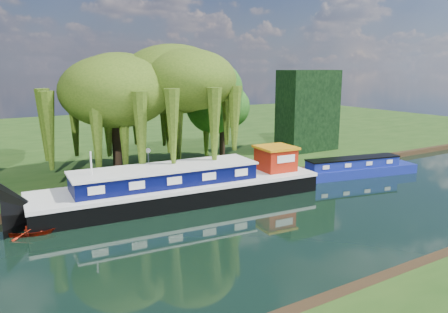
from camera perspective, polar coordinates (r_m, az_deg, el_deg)
ground at (r=23.53m, az=-1.05°, el=-10.32°), size 120.00×120.00×0.00m
far_bank at (r=54.61m, az=-19.55°, el=2.00°), size 120.00×52.00×0.45m
dutch_barge at (r=29.16m, az=-5.26°, el=-3.89°), size 19.45×5.86×4.04m
narrowboat at (r=37.04m, az=16.45°, el=-1.59°), size 11.70×4.19×1.68m
red_dinghy at (r=25.96m, az=-23.56°, el=-9.18°), size 3.17×2.67×0.56m
white_cruiser at (r=37.32m, az=12.26°, el=-2.22°), size 2.52×2.28×1.16m
willow_left at (r=34.04m, az=-14.15°, el=8.14°), size 7.42×7.42×8.89m
willow_right at (r=33.74m, az=-6.65°, el=8.77°), size 7.52×7.52×9.16m
tree_far_right at (r=39.78m, az=-0.24°, el=7.09°), size 4.57×4.57×7.48m
conifer_hedge at (r=44.70m, az=10.90°, el=5.91°), size 6.00×3.00×8.00m
lamppost at (r=32.13m, az=-9.86°, el=0.05°), size 0.36×0.36×2.56m
mooring_posts at (r=30.22m, az=-10.04°, el=-3.57°), size 19.16×0.16×1.00m
reeds_near at (r=22.73m, az=24.91°, el=-10.79°), size 33.70×1.50×1.10m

